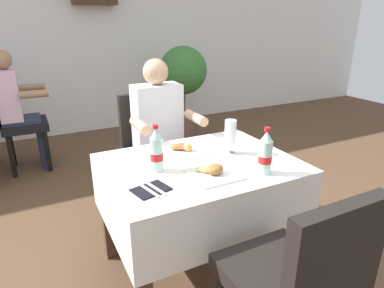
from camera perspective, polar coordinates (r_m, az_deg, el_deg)
back_wall at (r=4.94m, az=-19.78°, el=19.01°), size 11.00×0.12×2.99m
main_dining_table at (r=2.01m, az=1.30°, el=-7.69°), size 1.10×0.84×0.74m
chair_far_diner_seat at (r=2.70m, az=-6.85°, el=-0.62°), size 0.44×0.50×0.97m
chair_near_camera_side at (r=1.48m, az=17.33°, el=-21.10°), size 0.44×0.50×0.97m
seated_diner_far at (r=2.56m, az=-5.44°, el=2.01°), size 0.50×0.46×1.26m
plate_near_camera at (r=1.77m, az=3.72°, el=-4.75°), size 0.25×0.25×0.06m
plate_far_diner at (r=2.09m, az=-1.39°, el=-0.86°), size 0.25×0.25×0.06m
beer_glass_left at (r=2.04m, az=6.58°, el=1.35°), size 0.07×0.07×0.21m
cola_bottle_primary at (r=1.80m, az=12.50°, el=-1.67°), size 0.07×0.07×0.26m
cola_bottle_secondary at (r=1.79m, az=-6.11°, el=-1.26°), size 0.07×0.07×0.26m
napkin_cutlery_set at (r=1.64m, az=-7.08°, el=-7.74°), size 0.20×0.20×0.01m
background_chair_right at (r=3.89m, az=-28.25°, el=3.61°), size 0.50×0.44×0.97m
background_patron at (r=3.85m, az=-27.92°, el=5.96°), size 0.46×0.50×1.26m
potted_plant_corner at (r=4.54m, az=-1.52°, el=11.54°), size 0.64×0.64×1.21m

